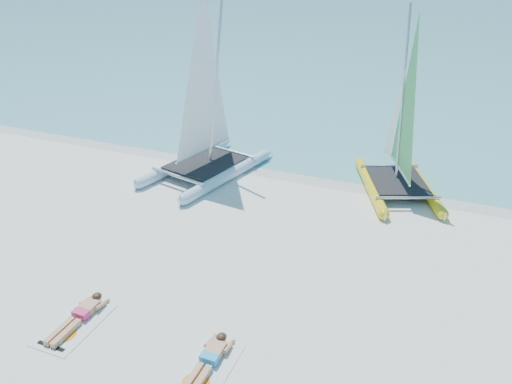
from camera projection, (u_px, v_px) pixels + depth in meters
ground at (265, 256)px, 13.67m from camera, size 140.00×140.00×0.00m
sea at (438, 8)px, 65.82m from camera, size 140.00×115.00×0.01m
wet_sand_strip at (319, 178)px, 18.22m from camera, size 140.00×1.40×0.01m
catamaran_blue at (205, 118)px, 17.70m from camera, size 3.62×5.66×7.13m
catamaran_yellow at (400, 133)px, 16.82m from camera, size 3.73×5.04×6.22m
towel_a at (75, 324)px, 11.21m from camera, size 1.00×1.85×0.02m
sunbather_a at (80, 315)px, 11.32m from camera, size 0.37×1.73×0.26m
towel_b at (204, 371)px, 10.00m from camera, size 1.00×1.85×0.02m
sunbather_b at (208, 360)px, 10.11m from camera, size 0.37×1.73×0.26m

